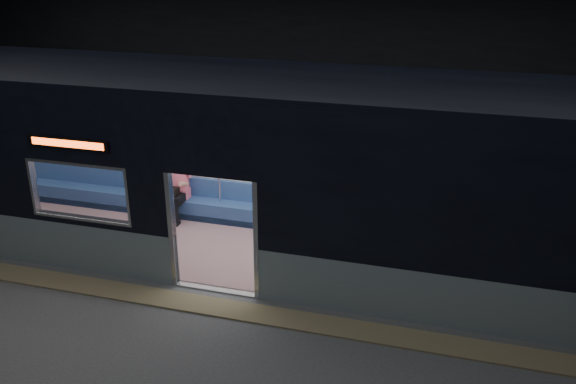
% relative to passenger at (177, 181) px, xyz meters
% --- Properties ---
extents(station_floor, '(24.00, 14.00, 0.01)m').
position_rel_passenger_xyz_m(station_floor, '(1.85, -3.55, -0.84)').
color(station_floor, '#47494C').
rests_on(station_floor, ground).
extents(station_envelope, '(24.00, 14.00, 5.00)m').
position_rel_passenger_xyz_m(station_envelope, '(1.85, -3.55, 2.83)').
color(station_envelope, black).
rests_on(station_envelope, station_floor).
extents(tactile_strip, '(22.80, 0.50, 0.03)m').
position_rel_passenger_xyz_m(tactile_strip, '(1.85, -3.00, -0.82)').
color(tactile_strip, '#8C7F59').
rests_on(tactile_strip, station_floor).
extents(metro_car, '(18.00, 3.04, 3.35)m').
position_rel_passenger_xyz_m(metro_car, '(1.85, -1.00, 1.01)').
color(metro_car, gray).
rests_on(metro_car, station_floor).
extents(passenger, '(0.43, 0.74, 1.46)m').
position_rel_passenger_xyz_m(passenger, '(0.00, 0.00, 0.00)').
color(passenger, black).
rests_on(passenger, metro_car).
extents(handbag, '(0.31, 0.26, 0.15)m').
position_rel_passenger_xyz_m(handbag, '(-0.05, -0.25, -0.14)').
color(handbag, black).
rests_on(handbag, passenger).
extents(transit_map, '(1.08, 0.03, 0.71)m').
position_rel_passenger_xyz_m(transit_map, '(6.85, 0.31, 0.67)').
color(transit_map, white).
rests_on(transit_map, metro_car).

